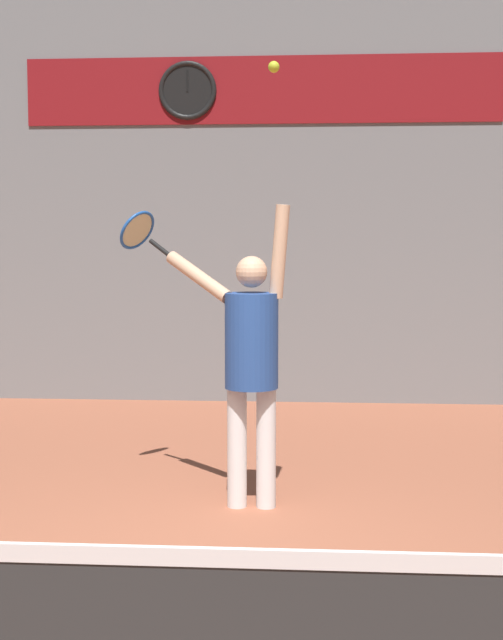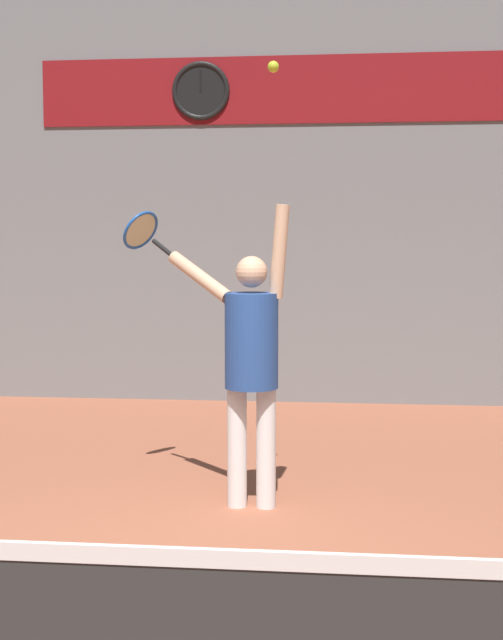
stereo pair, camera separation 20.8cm
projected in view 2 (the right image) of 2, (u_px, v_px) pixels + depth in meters
ground_plane at (173, 619)px, 4.16m from camera, size 18.00×18.00×0.00m
back_wall at (275, 172)px, 9.61m from camera, size 18.00×0.10×5.00m
sponsor_banner at (274, 90)px, 9.47m from camera, size 5.08×0.02×0.71m
scoreboard_clock at (201, 91)px, 9.54m from camera, size 0.63×0.06×0.63m
tennis_player at (250, 353)px, 5.83m from camera, size 0.89×0.57×2.00m
tennis_racket at (143, 232)px, 6.34m from camera, size 0.44×0.36×0.34m
tennis_ball at (273, 67)px, 5.57m from camera, size 0.07×0.07×0.07m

